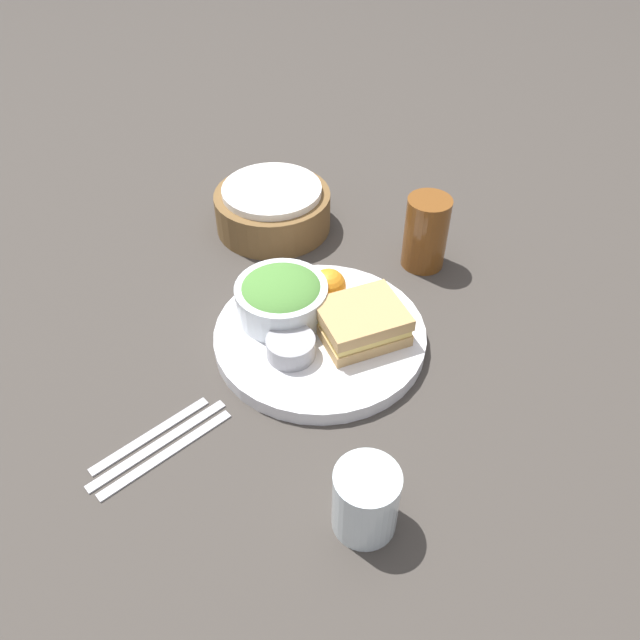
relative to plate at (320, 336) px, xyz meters
name	(u,v)px	position (x,y,z in m)	size (l,w,h in m)	color
ground_plane	(320,342)	(0.00, 0.00, -0.01)	(4.00, 4.00, 0.00)	#3D3833
plate	(320,336)	(0.00, 0.00, 0.00)	(0.29, 0.29, 0.02)	silver
sandwich	(361,322)	(0.05, -0.02, 0.03)	(0.12, 0.11, 0.05)	tan
salad_bowl	(282,297)	(-0.04, 0.05, 0.04)	(0.13, 0.13, 0.06)	white
dressing_cup	(291,347)	(-0.05, -0.04, 0.02)	(0.06, 0.06, 0.03)	#99999E
orange_wedge	(328,286)	(0.03, 0.06, 0.04)	(0.05, 0.05, 0.05)	orange
drink_glass	(426,233)	(0.20, 0.14, 0.05)	(0.07, 0.07, 0.12)	brown
bread_basket	(273,208)	(-0.02, 0.29, 0.03)	(0.19, 0.19, 0.08)	brown
fork	(167,453)	(-0.22, -0.14, -0.01)	(0.18, 0.01, 0.01)	#B2B2B7
knife	(159,444)	(-0.23, -0.13, -0.01)	(0.19, 0.01, 0.01)	#B2B2B7
spoon	(151,434)	(-0.23, -0.11, -0.01)	(0.16, 0.01, 0.01)	#B2B2B7
water_glass	(366,500)	(-0.01, -0.28, 0.03)	(0.07, 0.07, 0.09)	silver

